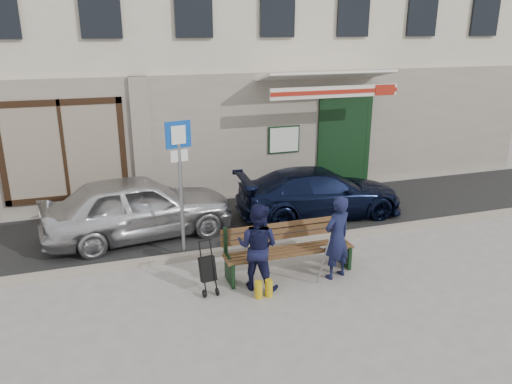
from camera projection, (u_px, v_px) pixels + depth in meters
name	position (u px, v px, depth m)	size (l,w,h in m)	color
ground	(261.00, 288.00, 8.66)	(80.00, 80.00, 0.00)	#9E9991
asphalt_lane	(217.00, 224.00, 11.45)	(60.00, 3.20, 0.01)	#282828
curb	(237.00, 250.00, 9.99)	(60.00, 0.18, 0.12)	#9E9384
building	(170.00, 3.00, 14.71)	(20.00, 8.27, 10.00)	beige
car_silver	(138.00, 207.00, 10.57)	(1.60, 3.98, 1.36)	silver
car_navy	(320.00, 193.00, 11.79)	(1.61, 3.96, 1.15)	black
parking_sign	(180.00, 168.00, 9.28)	(0.49, 0.15, 2.69)	gray
bench	(286.00, 250.00, 9.02)	(2.40, 1.17, 0.98)	brown
man	(337.00, 238.00, 8.80)	(0.56, 0.37, 1.53)	#141839
woman	(258.00, 247.00, 8.45)	(0.74, 0.58, 1.53)	#121434
stroller	(208.00, 270.00, 8.41)	(0.29, 0.40, 0.91)	black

